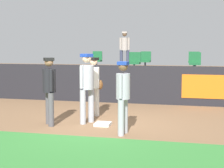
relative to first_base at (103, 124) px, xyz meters
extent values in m
plane|color=#846042|center=(-0.10, 0.06, -0.04)|extent=(60.00, 60.00, 0.00)
cube|color=#388438|center=(-0.10, -2.62, -0.04)|extent=(18.00, 2.80, 0.01)
cube|color=white|center=(0.00, 0.00, 0.00)|extent=(0.40, 0.40, 0.08)
cylinder|color=white|center=(-0.53, 1.24, 0.39)|extent=(0.15, 0.15, 0.86)
cylinder|color=white|center=(-0.63, 0.94, 0.39)|extent=(0.15, 0.15, 0.86)
cylinder|color=white|center=(-0.58, 1.09, 1.13)|extent=(0.42, 0.42, 0.61)
sphere|color=beige|center=(-0.58, 1.09, 1.60)|extent=(0.23, 0.23, 0.23)
cube|color=black|center=(-0.58, 1.09, 1.67)|extent=(0.30, 0.30, 0.08)
cylinder|color=white|center=(-0.51, 1.28, 1.15)|extent=(0.09, 0.09, 0.57)
cylinder|color=white|center=(-0.64, 0.90, 1.15)|extent=(0.09, 0.09, 0.57)
ellipsoid|color=brown|center=(-0.42, 1.25, 0.90)|extent=(0.18, 0.23, 0.28)
cylinder|color=#9EA3AD|center=(0.73, -0.65, 0.39)|extent=(0.14, 0.14, 0.85)
cylinder|color=#9EA3AD|center=(0.70, -0.96, 0.39)|extent=(0.14, 0.14, 0.85)
cylinder|color=#9EA3AD|center=(0.71, -0.81, 1.11)|extent=(0.36, 0.36, 0.60)
sphere|color=brown|center=(0.71, -0.81, 1.58)|extent=(0.22, 0.22, 0.22)
cube|color=#193899|center=(0.71, -0.81, 1.65)|extent=(0.25, 0.25, 0.08)
cylinder|color=#9EA3AD|center=(0.73, -0.61, 1.13)|extent=(0.09, 0.09, 0.56)
cylinder|color=#9EA3AD|center=(0.69, -1.01, 1.13)|extent=(0.09, 0.09, 0.56)
cylinder|color=#9EA3AD|center=(-0.43, 0.35, 0.42)|extent=(0.16, 0.16, 0.93)
cylinder|color=#9EA3AD|center=(-0.57, 0.05, 0.42)|extent=(0.16, 0.16, 0.93)
cylinder|color=#9EA3AD|center=(-0.50, 0.20, 1.21)|extent=(0.47, 0.47, 0.65)
sphere|color=beige|center=(-0.50, 0.20, 1.72)|extent=(0.24, 0.24, 0.24)
cube|color=#193899|center=(-0.50, 0.20, 1.80)|extent=(0.33, 0.33, 0.08)
cylinder|color=#9EA3AD|center=(-0.41, 0.40, 1.23)|extent=(0.09, 0.09, 0.61)
cylinder|color=#9EA3AD|center=(-0.59, 0.00, 1.23)|extent=(0.09, 0.09, 0.61)
cylinder|color=#4C4C51|center=(-1.47, -0.15, 0.40)|extent=(0.15, 0.15, 0.88)
cylinder|color=#4C4C51|center=(-1.29, -0.41, 0.40)|extent=(0.15, 0.15, 0.88)
cylinder|color=black|center=(-1.38, -0.28, 1.15)|extent=(0.47, 0.47, 0.62)
sphere|color=#8C6647|center=(-1.38, -0.28, 1.63)|extent=(0.23, 0.23, 0.23)
cube|color=black|center=(-1.38, -0.28, 1.71)|extent=(0.34, 0.34, 0.08)
cylinder|color=black|center=(-1.50, -0.11, 1.17)|extent=(0.09, 0.09, 0.58)
cylinder|color=black|center=(-1.26, -0.44, 1.17)|extent=(0.09, 0.09, 0.58)
cube|color=black|center=(-0.10, 3.91, 0.65)|extent=(18.00, 0.24, 1.38)
cube|color=orange|center=(2.58, 3.78, 0.65)|extent=(1.50, 0.02, 0.83)
cube|color=#59595E|center=(-0.10, 6.48, 0.46)|extent=(18.00, 4.80, 1.00)
cylinder|color=#4C4C51|center=(0.04, 7.08, 1.16)|extent=(0.08, 0.08, 0.40)
cube|color=#19592D|center=(0.04, 7.08, 1.36)|extent=(0.46, 0.44, 0.08)
cube|color=#19592D|center=(0.04, 7.27, 1.60)|extent=(0.46, 0.06, 0.40)
cylinder|color=#4C4C51|center=(-0.14, 5.28, 1.16)|extent=(0.08, 0.08, 0.40)
cube|color=#19592D|center=(-0.14, 5.28, 1.36)|extent=(0.47, 0.44, 0.08)
cube|color=#19592D|center=(-0.14, 5.47, 1.60)|extent=(0.47, 0.06, 0.40)
cylinder|color=#4C4C51|center=(2.17, 7.08, 1.16)|extent=(0.08, 0.08, 0.40)
cube|color=#19592D|center=(2.17, 7.08, 1.36)|extent=(0.47, 0.44, 0.08)
cube|color=#19592D|center=(2.17, 7.27, 1.60)|extent=(0.47, 0.06, 0.40)
cylinder|color=#4C4C51|center=(-2.24, 7.08, 1.16)|extent=(0.08, 0.08, 0.40)
cube|color=#19592D|center=(-2.24, 7.08, 1.36)|extent=(0.45, 0.44, 0.08)
cube|color=#19592D|center=(-2.24, 7.27, 1.60)|extent=(0.45, 0.06, 0.40)
cylinder|color=#4C4C51|center=(2.25, 5.28, 1.16)|extent=(0.08, 0.08, 0.40)
cube|color=#19592D|center=(2.25, 5.28, 1.36)|extent=(0.44, 0.44, 0.08)
cube|color=#19592D|center=(2.25, 5.47, 1.60)|extent=(0.44, 0.06, 0.40)
cylinder|color=#33384C|center=(-0.98, 8.19, 1.40)|extent=(0.15, 0.15, 0.87)
cylinder|color=#33384C|center=(-1.30, 8.15, 1.40)|extent=(0.15, 0.15, 0.87)
cylinder|color=#A5998C|center=(-1.14, 8.17, 2.14)|extent=(0.38, 0.38, 0.61)
sphere|color=brown|center=(-1.14, 8.17, 2.62)|extent=(0.23, 0.23, 0.23)
cube|color=#A5998C|center=(-1.14, 8.17, 2.69)|extent=(0.27, 0.27, 0.08)
cylinder|color=#A5998C|center=(-0.94, 8.20, 2.16)|extent=(0.09, 0.09, 0.57)
cylinder|color=#A5998C|center=(-1.34, 8.14, 2.16)|extent=(0.09, 0.09, 0.57)
camera|label=1|loc=(2.48, -9.06, 2.06)|focal=58.16mm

